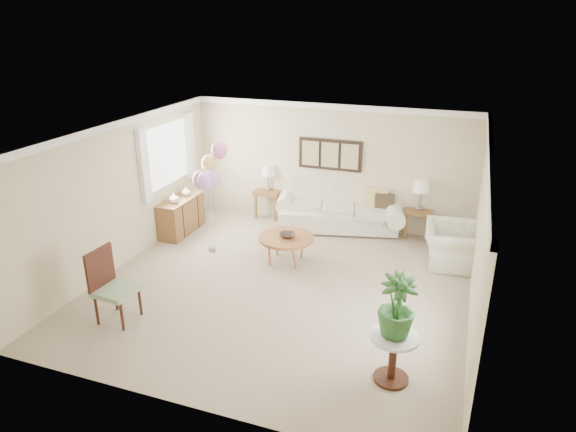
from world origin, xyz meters
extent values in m
plane|color=tan|center=(0.00, 0.00, 0.00)|extent=(6.00, 6.00, 0.00)
cube|color=beige|center=(0.00, 3.00, 1.30)|extent=(6.00, 0.04, 2.60)
cube|color=beige|center=(0.00, -3.00, 1.30)|extent=(6.00, 0.04, 2.60)
cube|color=beige|center=(-3.00, 0.00, 1.30)|extent=(0.04, 6.00, 2.60)
cube|color=beige|center=(3.00, 0.00, 1.30)|extent=(0.04, 6.00, 2.60)
cube|color=white|center=(0.00, 0.00, 2.59)|extent=(6.00, 6.00, 0.02)
cube|color=white|center=(0.00, 2.97, 2.54)|extent=(6.00, 0.06, 0.12)
cube|color=white|center=(-2.97, 0.00, 2.54)|extent=(0.06, 6.00, 0.12)
cube|color=white|center=(2.97, 0.00, 2.54)|extent=(0.06, 6.00, 0.12)
cube|color=white|center=(-2.98, 1.50, 1.65)|extent=(0.04, 1.40, 1.20)
cube|color=white|center=(-2.94, 0.65, 1.65)|extent=(0.10, 0.22, 1.40)
cube|color=white|center=(-2.94, 2.35, 1.65)|extent=(0.10, 0.22, 1.40)
cube|color=black|center=(0.00, 2.97, 1.55)|extent=(1.35, 0.04, 0.65)
cube|color=#8C8C59|center=(-0.42, 2.94, 1.55)|extent=(0.36, 0.02, 0.52)
cube|color=#8C8C59|center=(0.00, 2.94, 1.55)|extent=(0.36, 0.02, 0.52)
cube|color=#8C8C59|center=(0.42, 2.94, 1.55)|extent=(0.36, 0.02, 0.52)
cube|color=silver|center=(0.26, 2.80, 0.25)|extent=(2.62, 1.54, 0.40)
cube|color=silver|center=(0.26, 3.17, 0.69)|extent=(2.44, 0.80, 0.61)
cylinder|color=silver|center=(-0.91, 2.80, 0.50)|extent=(0.58, 1.06, 0.36)
cylinder|color=silver|center=(1.43, 2.80, 0.50)|extent=(0.58, 1.06, 0.36)
cube|color=beige|center=(-0.44, 2.75, 0.49)|extent=(0.84, 0.93, 0.13)
cube|color=beige|center=(0.26, 2.75, 0.49)|extent=(0.84, 0.93, 0.13)
cube|color=beige|center=(0.96, 2.75, 0.49)|extent=(0.84, 0.93, 0.13)
cube|color=#7DB1C9|center=(-0.61, 2.94, 0.74)|extent=(0.42, 0.13, 0.42)
cube|color=#DFBE6D|center=(1.04, 2.94, 0.74)|extent=(0.42, 0.13, 0.42)
cube|color=#362B1C|center=(1.21, 2.86, 0.67)|extent=(0.38, 0.11, 0.38)
cube|color=silver|center=(0.26, 2.80, 0.02)|extent=(2.23, 0.89, 0.04)
cube|color=brown|center=(-1.37, 2.95, 0.59)|extent=(0.58, 0.53, 0.08)
cube|color=brown|center=(-1.61, 2.73, 0.28)|extent=(0.05, 0.05, 0.55)
cube|color=brown|center=(-1.14, 2.73, 0.28)|extent=(0.05, 0.05, 0.55)
cube|color=brown|center=(-1.61, 3.16, 0.28)|extent=(0.05, 0.05, 0.55)
cube|color=brown|center=(-1.14, 3.16, 0.28)|extent=(0.05, 0.05, 0.55)
cube|color=brown|center=(1.90, 2.94, 0.55)|extent=(0.54, 0.49, 0.08)
cube|color=brown|center=(1.69, 2.74, 0.26)|extent=(0.05, 0.05, 0.51)
cube|color=brown|center=(2.12, 2.74, 0.26)|extent=(0.05, 0.05, 0.51)
cube|color=brown|center=(1.69, 3.14, 0.26)|extent=(0.05, 0.05, 0.51)
cube|color=brown|center=(2.12, 3.14, 0.26)|extent=(0.05, 0.05, 0.51)
cylinder|color=gray|center=(-1.37, 2.95, 0.67)|extent=(0.13, 0.13, 0.06)
cylinder|color=gray|center=(-1.37, 2.95, 0.83)|extent=(0.04, 0.04, 0.28)
cone|color=silver|center=(-1.37, 2.95, 1.08)|extent=(0.32, 0.32, 0.22)
cylinder|color=gray|center=(1.90, 2.94, 0.62)|extent=(0.15, 0.15, 0.06)
cylinder|color=gray|center=(1.90, 2.94, 0.81)|extent=(0.04, 0.04, 0.32)
cone|color=silver|center=(1.90, 2.94, 1.10)|extent=(0.36, 0.36, 0.25)
cylinder|color=brown|center=(-0.24, 0.93, 0.48)|extent=(1.01, 1.01, 0.06)
cylinder|color=brown|center=(0.00, 1.16, 0.23)|extent=(0.04, 0.04, 0.45)
cylinder|color=brown|center=(-0.47, 1.16, 0.23)|extent=(0.04, 0.04, 0.45)
cylinder|color=brown|center=(-0.47, 0.69, 0.23)|extent=(0.04, 0.04, 0.45)
cylinder|color=brown|center=(0.00, 0.69, 0.23)|extent=(0.04, 0.04, 0.45)
imported|color=#2F211D|center=(-0.20, 0.91, 0.54)|extent=(0.36, 0.36, 0.07)
imported|color=silver|center=(2.61, 1.89, 0.36)|extent=(1.02, 1.15, 0.71)
cylinder|color=silver|center=(2.12, -1.72, 0.63)|extent=(0.60, 0.60, 0.04)
cylinder|color=#371711|center=(2.12, -1.72, 0.31)|extent=(0.10, 0.10, 0.60)
cylinder|color=#371711|center=(2.12, -1.72, 0.01)|extent=(0.44, 0.44, 0.01)
imported|color=#234A1B|center=(2.12, -1.72, 1.06)|extent=(0.59, 0.59, 0.81)
cube|color=gray|center=(-1.93, -1.73, 0.50)|extent=(0.59, 0.59, 0.08)
cylinder|color=#371711|center=(-2.15, -1.95, 0.23)|extent=(0.04, 0.04, 0.46)
cylinder|color=#371711|center=(-1.71, -1.95, 0.23)|extent=(0.04, 0.04, 0.46)
cylinder|color=#371711|center=(-2.15, -1.51, 0.23)|extent=(0.04, 0.04, 0.46)
cylinder|color=#371711|center=(-1.71, -1.51, 0.23)|extent=(0.04, 0.04, 0.46)
cube|color=#371711|center=(-2.17, -1.73, 0.83)|extent=(0.08, 0.53, 0.61)
cube|color=brown|center=(-2.76, 1.50, 0.37)|extent=(0.45, 1.20, 0.74)
cube|color=#371711|center=(-2.75, 1.20, 0.37)|extent=(0.46, 0.02, 0.70)
cube|color=#371711|center=(-2.75, 1.80, 0.37)|extent=(0.46, 0.02, 0.70)
imported|color=white|center=(-2.74, 1.25, 0.84)|extent=(0.24, 0.24, 0.21)
imported|color=silver|center=(-2.74, 1.72, 0.83)|extent=(0.18, 0.18, 0.19)
cube|color=gray|center=(-1.75, 0.88, 0.04)|extent=(0.11, 0.11, 0.08)
ellipsoid|color=pink|center=(-1.83, 0.77, 1.46)|extent=(0.30, 0.30, 0.34)
cylinder|color=silver|center=(-1.79, 0.83, 0.69)|extent=(0.01, 0.01, 1.21)
ellipsoid|color=#C993E9|center=(-1.63, 0.87, 1.49)|extent=(0.30, 0.30, 0.34)
cylinder|color=silver|center=(-1.69, 0.88, 0.70)|extent=(0.01, 0.01, 1.23)
ellipsoid|color=#ECD565|center=(-1.76, 1.00, 1.72)|extent=(0.30, 0.30, 0.34)
cylinder|color=silver|center=(-1.76, 0.94, 0.82)|extent=(0.01, 0.01, 1.46)
ellipsoid|color=pink|center=(-1.55, 1.01, 1.99)|extent=(0.30, 0.30, 0.34)
cylinder|color=silver|center=(-1.65, 0.95, 0.95)|extent=(0.01, 0.01, 1.73)
ellipsoid|color=#C993E9|center=(-1.72, 0.72, 1.46)|extent=(0.30, 0.30, 0.34)
cylinder|color=silver|center=(-1.73, 0.80, 0.69)|extent=(0.01, 0.01, 1.21)
camera|label=1|loc=(2.67, -7.08, 4.28)|focal=32.00mm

